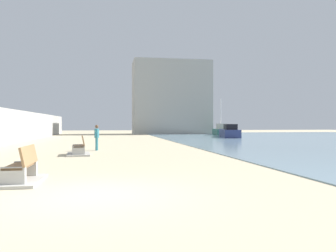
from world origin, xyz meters
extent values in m
plane|color=#C6B793|center=(0.00, 18.00, 0.00)|extent=(120.00, 120.00, 0.00)
cube|color=#ADAAA3|center=(-1.92, 1.31, 0.25)|extent=(0.60, 0.20, 0.50)
cube|color=#ADAAA3|center=(-1.93, 2.71, 0.25)|extent=(0.60, 0.20, 0.50)
cube|color=#997047|center=(-1.93, 2.01, 0.45)|extent=(0.51, 1.60, 0.06)
cube|color=#997047|center=(-1.70, 2.01, 0.73)|extent=(0.17, 1.60, 0.50)
cube|color=#ADAAA3|center=(-1.93, 2.01, 0.04)|extent=(1.11, 2.11, 0.08)
cube|color=#ADAAA3|center=(-1.04, 9.48, 0.25)|extent=(0.61, 0.25, 0.50)
cube|color=#ADAAA3|center=(-1.15, 10.87, 0.25)|extent=(0.61, 0.25, 0.50)
cube|color=#997047|center=(-1.09, 10.17, 0.45)|extent=(0.63, 1.63, 0.06)
cube|color=#997047|center=(-0.86, 10.19, 0.73)|extent=(0.29, 1.61, 0.50)
cube|color=#ADAAA3|center=(-1.09, 10.17, 0.04)|extent=(1.26, 2.18, 0.08)
cylinder|color=teal|center=(-0.31, 12.96, 0.37)|extent=(0.12, 0.12, 0.75)
cylinder|color=teal|center=(-0.27, 13.09, 0.37)|extent=(0.12, 0.12, 0.75)
cube|color=teal|center=(-0.29, 13.02, 1.01)|extent=(0.26, 0.36, 0.53)
sphere|color=brown|center=(-0.29, 13.02, 1.41)|extent=(0.20, 0.20, 0.20)
cylinder|color=teal|center=(-0.35, 12.81, 1.04)|extent=(0.09, 0.09, 0.48)
cylinder|color=teal|center=(-0.23, 13.24, 1.04)|extent=(0.09, 0.09, 0.48)
cube|color=navy|center=(14.32, 30.86, 0.48)|extent=(3.41, 7.73, 0.88)
cube|color=black|center=(14.06, 29.76, 1.24)|extent=(1.94, 3.51, 0.63)
cube|color=#337060|center=(16.06, 38.99, 0.45)|extent=(3.04, 6.77, 0.82)
cube|color=beige|center=(15.87, 38.02, 1.24)|extent=(1.80, 3.07, 0.76)
cylinder|color=silver|center=(16.12, 39.31, 3.06)|extent=(0.12, 0.12, 4.40)
cube|color=#9E9E99|center=(10.15, 46.00, 5.70)|extent=(12.00, 6.00, 11.40)
camera|label=1|loc=(0.41, -7.68, 1.56)|focal=36.85mm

